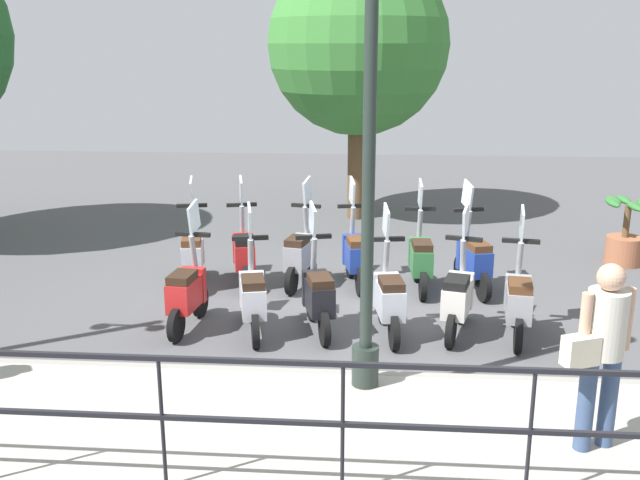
{
  "coord_description": "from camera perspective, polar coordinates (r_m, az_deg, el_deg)",
  "views": [
    {
      "loc": [
        -8.81,
        -0.19,
        3.37
      ],
      "look_at": [
        0.2,
        0.5,
        0.9
      ],
      "focal_mm": 40.0,
      "sensor_mm": 36.0,
      "label": 1
    }
  ],
  "objects": [
    {
      "name": "ground_plane",
      "position": [
        9.44,
        2.95,
        -5.66
      ],
      "size": [
        28.0,
        28.0,
        0.0
      ],
      "primitive_type": "plane",
      "color": "#4C4C4F"
    },
    {
      "name": "promenade_walkway",
      "position": [
        6.55,
        2.2,
        -14.93
      ],
      "size": [
        2.2,
        20.0,
        0.15
      ],
      "color": "#A39E93",
      "rests_on": "ground_plane"
    },
    {
      "name": "fence_railing",
      "position": [
        5.24,
        1.84,
        -12.9
      ],
      "size": [
        0.04,
        16.03,
        1.07
      ],
      "color": "black",
      "rests_on": "promenade_walkway"
    },
    {
      "name": "lamp_post_near",
      "position": [
        6.54,
        3.89,
        3.74
      ],
      "size": [
        0.26,
        0.9,
        4.32
      ],
      "color": "#232D28",
      "rests_on": "promenade_walkway"
    },
    {
      "name": "pedestrian_with_bag",
      "position": [
        6.16,
        21.63,
        -7.7
      ],
      "size": [
        0.47,
        0.61,
        1.59
      ],
      "rotation": [
        0.0,
        0.0,
        0.39
      ],
      "color": "#384C70",
      "rests_on": "promenade_walkway"
    },
    {
      "name": "tree_distant",
      "position": [
        14.07,
        3.08,
        15.36
      ],
      "size": [
        3.48,
        3.48,
        5.15
      ],
      "color": "brown",
      "rests_on": "ground_plane"
    },
    {
      "name": "potted_palm",
      "position": [
        12.25,
        23.21,
        0.21
      ],
      "size": [
        1.06,
        0.66,
        1.05
      ],
      "color": "#9E5B3D",
      "rests_on": "ground_plane"
    },
    {
      "name": "scooter_near_0",
      "position": [
        8.71,
        15.57,
        -4.66
      ],
      "size": [
        1.23,
        0.45,
        1.54
      ],
      "rotation": [
        0.0,
        0.0,
        -0.14
      ],
      "color": "black",
      "rests_on": "ground_plane"
    },
    {
      "name": "scooter_near_1",
      "position": [
        8.66,
        10.95,
        -4.48
      ],
      "size": [
        1.21,
        0.52,
        1.54
      ],
      "rotation": [
        0.0,
        0.0,
        -0.26
      ],
      "color": "black",
      "rests_on": "ground_plane"
    },
    {
      "name": "scooter_near_2",
      "position": [
        8.51,
        5.54,
        -4.62
      ],
      "size": [
        1.23,
        0.46,
        1.54
      ],
      "rotation": [
        0.0,
        0.0,
        0.15
      ],
      "color": "black",
      "rests_on": "ground_plane"
    },
    {
      "name": "scooter_near_3",
      "position": [
        8.57,
        -0.17,
        -4.39
      ],
      "size": [
        1.21,
        0.53,
        1.54
      ],
      "rotation": [
        0.0,
        0.0,
        0.27
      ],
      "color": "black",
      "rests_on": "ground_plane"
    },
    {
      "name": "scooter_near_4",
      "position": [
        8.56,
        -5.4,
        -4.5
      ],
      "size": [
        1.22,
        0.5,
        1.54
      ],
      "rotation": [
        0.0,
        0.0,
        0.22
      ],
      "color": "black",
      "rests_on": "ground_plane"
    },
    {
      "name": "scooter_near_5",
      "position": [
        8.83,
        -10.57,
        -4.06
      ],
      "size": [
        1.23,
        0.44,
        1.54
      ],
      "rotation": [
        0.0,
        0.0,
        -0.11
      ],
      "color": "black",
      "rests_on": "ground_plane"
    },
    {
      "name": "scooter_far_0",
      "position": [
        10.21,
        12.16,
        -1.5
      ],
      "size": [
        1.21,
        0.52,
        1.54
      ],
      "rotation": [
        0.0,
        0.0,
        0.26
      ],
      "color": "black",
      "rests_on": "ground_plane"
    },
    {
      "name": "scooter_far_1",
      "position": [
        10.13,
        8.05,
        -1.43
      ],
      "size": [
        1.23,
        0.44,
        1.54
      ],
      "rotation": [
        0.0,
        0.0,
        0.04
      ],
      "color": "black",
      "rests_on": "ground_plane"
    },
    {
      "name": "scooter_far_2",
      "position": [
        10.22,
        2.85,
        -1.14
      ],
      "size": [
        1.22,
        0.49,
        1.54
      ],
      "rotation": [
        0.0,
        0.0,
        0.2
      ],
      "color": "black",
      "rests_on": "ground_plane"
    },
    {
      "name": "scooter_far_3",
      "position": [
        10.24,
        -1.58,
        -1.1
      ],
      "size": [
        1.22,
        0.5,
        1.54
      ],
      "rotation": [
        0.0,
        0.0,
        -0.22
      ],
      "color": "black",
      "rests_on": "ground_plane"
    },
    {
      "name": "scooter_far_4",
      "position": [
        10.35,
        -6.1,
        -1.01
      ],
      "size": [
        1.21,
        0.51,
        1.54
      ],
      "rotation": [
        0.0,
        0.0,
        0.23
      ],
      "color": "black",
      "rests_on": "ground_plane"
    },
    {
      "name": "scooter_far_5",
      "position": [
        10.4,
        -10.14,
        -1.08
      ],
      "size": [
        1.22,
        0.48,
        1.54
      ],
      "rotation": [
        0.0,
        0.0,
        0.18
      ],
      "color": "black",
      "rests_on": "ground_plane"
    }
  ]
}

